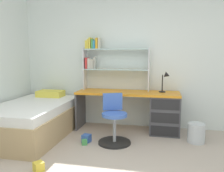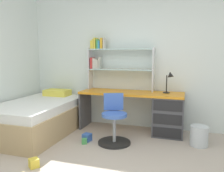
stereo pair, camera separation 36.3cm
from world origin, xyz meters
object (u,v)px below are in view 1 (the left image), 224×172
(desk, at_px, (154,110))
(toy_block_green_0, at_px, (84,142))
(toy_block_blue_1, at_px, (86,138))
(bed_platform, at_px, (33,119))
(toy_block_yellow_2, at_px, (39,167))
(bookshelf_hutch, at_px, (106,59))
(desk_lamp, at_px, (166,79))
(waste_bin, at_px, (196,133))
(swivel_chair, at_px, (114,124))

(desk, distance_m, toy_block_green_0, 1.41)
(toy_block_green_0, relative_size, toy_block_blue_1, 0.66)
(bed_platform, xyz_separation_m, toy_block_yellow_2, (0.74, -1.15, -0.23))
(bookshelf_hutch, bearing_deg, toy_block_green_0, -95.85)
(desk_lamp, height_order, waste_bin, desk_lamp)
(bed_platform, bearing_deg, waste_bin, 5.03)
(toy_block_green_0, distance_m, toy_block_blue_1, 0.12)
(desk, relative_size, bookshelf_hutch, 1.48)
(desk, relative_size, toy_block_green_0, 23.13)
(bed_platform, height_order, toy_block_green_0, bed_platform)
(toy_block_yellow_2, bearing_deg, bed_platform, 122.72)
(desk, height_order, bookshelf_hutch, bookshelf_hutch)
(desk_lamp, height_order, swivel_chair, desk_lamp)
(toy_block_blue_1, bearing_deg, waste_bin, 11.58)
(swivel_chair, bearing_deg, bookshelf_hutch, 111.34)
(desk, relative_size, desk_lamp, 4.89)
(swivel_chair, height_order, bed_platform, swivel_chair)
(swivel_chair, xyz_separation_m, toy_block_green_0, (-0.44, -0.19, -0.27))
(waste_bin, distance_m, toy_block_yellow_2, 2.44)
(desk_lamp, xyz_separation_m, toy_block_green_0, (-1.24, -0.91, -0.94))
(toy_block_green_0, bearing_deg, swivel_chair, 23.25)
(bed_platform, xyz_separation_m, waste_bin, (2.74, 0.24, -0.13))
(waste_bin, bearing_deg, toy_block_blue_1, -168.42)
(swivel_chair, bearing_deg, toy_block_yellow_2, -122.90)
(bookshelf_hutch, xyz_separation_m, toy_block_blue_1, (-0.11, -0.92, -1.27))
(toy_block_blue_1, bearing_deg, bed_platform, 173.49)
(desk_lamp, xyz_separation_m, toy_block_yellow_2, (-1.51, -1.83, -0.93))
(desk, bearing_deg, toy_block_blue_1, -144.78)
(bookshelf_hutch, distance_m, swivel_chair, 1.37)
(desk, distance_m, bed_platform, 2.16)
(bookshelf_hutch, relative_size, toy_block_blue_1, 10.25)
(swivel_chair, relative_size, toy_block_green_0, 9.66)
(swivel_chair, distance_m, bed_platform, 1.45)
(desk_lamp, distance_m, waste_bin, 1.06)
(desk, height_order, desk_lamp, desk_lamp)
(bed_platform, relative_size, toy_block_yellow_2, 16.79)
(swivel_chair, xyz_separation_m, waste_bin, (1.29, 0.29, -0.15))
(swivel_chair, distance_m, waste_bin, 1.33)
(waste_bin, height_order, toy_block_yellow_2, waste_bin)
(swivel_chair, xyz_separation_m, toy_block_blue_1, (-0.44, -0.07, -0.25))
(bed_platform, bearing_deg, toy_block_blue_1, -6.51)
(toy_block_blue_1, bearing_deg, swivel_chair, 8.88)
(toy_block_yellow_2, bearing_deg, desk_lamp, 50.42)
(toy_block_blue_1, bearing_deg, bookshelf_hutch, 83.04)
(bed_platform, xyz_separation_m, toy_block_blue_1, (1.01, -0.11, -0.23))
(bookshelf_hutch, distance_m, toy_block_green_0, 1.66)
(toy_block_blue_1, bearing_deg, desk, 35.22)
(desk, bearing_deg, toy_block_yellow_2, -126.66)
(bookshelf_hutch, relative_size, swivel_chair, 1.62)
(swivel_chair, relative_size, waste_bin, 2.51)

